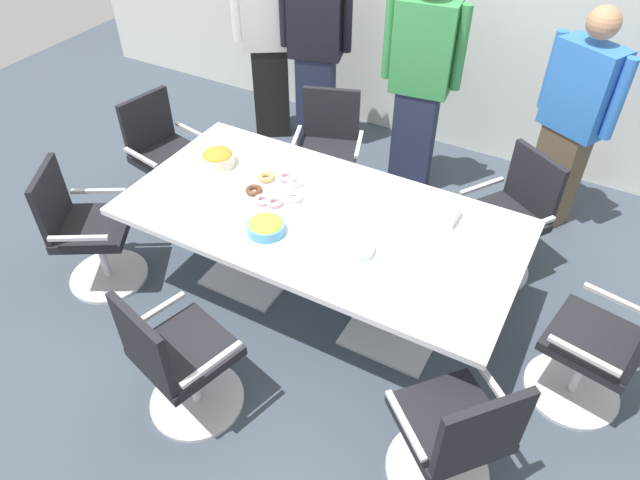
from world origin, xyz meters
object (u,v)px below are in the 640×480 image
at_px(office_chair_0, 179,363).
at_px(office_chair_5, 167,161).
at_px(office_chair_2, 601,352).
at_px(person_standing_0, 268,38).
at_px(person_standing_1, 316,46).
at_px(plate_stack, 354,248).
at_px(snack_bowl_chips_yellow, 266,226).
at_px(office_chair_1, 453,438).
at_px(person_standing_2, 420,80).
at_px(office_chair_6, 87,234).
at_px(napkin_pile, 445,214).
at_px(donut_platter, 276,190).
at_px(person_standing_3, 572,120).
at_px(office_chair_3, 507,223).
at_px(snack_bowl_chips_orange, 218,158).
at_px(conference_table, 320,231).
at_px(office_chair_4, 328,157).

distance_m(office_chair_0, office_chair_5, 2.00).
distance_m(office_chair_2, person_standing_0, 3.62).
xyz_separation_m(office_chair_5, person_standing_1, (0.58, 1.36, 0.54)).
bearing_deg(plate_stack, snack_bowl_chips_yellow, -168.74).
distance_m(office_chair_0, office_chair_1, 1.45).
relative_size(office_chair_1, person_standing_2, 0.50).
relative_size(person_standing_0, person_standing_1, 0.98).
height_order(office_chair_0, office_chair_6, same).
distance_m(office_chair_1, office_chair_5, 3.01).
xyz_separation_m(office_chair_0, plate_stack, (0.57, 0.90, 0.36)).
bearing_deg(plate_stack, napkin_pile, 56.03).
bearing_deg(office_chair_0, donut_platter, 110.34).
distance_m(person_standing_2, snack_bowl_chips_yellow, 1.87).
bearing_deg(donut_platter, person_standing_1, 111.41).
relative_size(person_standing_3, plate_stack, 7.19).
bearing_deg(office_chair_0, office_chair_5, 147.59).
relative_size(office_chair_2, plate_stack, 3.93).
height_order(office_chair_6, plate_stack, office_chair_6).
relative_size(office_chair_1, office_chair_2, 1.00).
xyz_separation_m(office_chair_6, person_standing_3, (2.59, 2.24, 0.46)).
relative_size(office_chair_3, napkin_pile, 5.96).
xyz_separation_m(office_chair_0, person_standing_3, (1.37, 2.77, 0.46)).
relative_size(office_chair_6, person_standing_0, 0.51).
relative_size(office_chair_3, person_standing_2, 0.50).
xyz_separation_m(person_standing_1, snack_bowl_chips_orange, (0.15, -1.60, -0.15)).
relative_size(person_standing_0, snack_bowl_chips_orange, 7.88).
relative_size(person_standing_3, donut_platter, 4.31).
bearing_deg(conference_table, napkin_pile, 25.87).
height_order(office_chair_2, napkin_pile, office_chair_2).
distance_m(office_chair_0, person_standing_1, 2.99).
bearing_deg(snack_bowl_chips_yellow, person_standing_2, 84.11).
xyz_separation_m(person_standing_0, snack_bowl_chips_orange, (0.62, -1.59, -0.13)).
distance_m(person_standing_0, snack_bowl_chips_orange, 1.71).
height_order(office_chair_5, office_chair_6, same).
bearing_deg(office_chair_0, office_chair_1, 26.98).
relative_size(office_chair_3, office_chair_5, 1.00).
height_order(plate_stack, napkin_pile, napkin_pile).
distance_m(person_standing_2, snack_bowl_chips_orange, 1.66).
xyz_separation_m(conference_table, office_chair_5, (-1.59, 0.39, -0.22)).
relative_size(conference_table, napkin_pile, 15.71).
relative_size(person_standing_1, donut_platter, 4.68).
distance_m(office_chair_2, office_chair_5, 3.30).
bearing_deg(person_standing_3, office_chair_0, 90.60).
bearing_deg(conference_table, person_standing_1, 120.04).
bearing_deg(person_standing_1, office_chair_5, 50.97).
bearing_deg(plate_stack, person_standing_3, 67.00).
relative_size(office_chair_4, person_standing_0, 0.51).
height_order(person_standing_2, snack_bowl_chips_orange, person_standing_2).
bearing_deg(plate_stack, snack_bowl_chips_orange, 164.12).
height_order(office_chair_4, snack_bowl_chips_orange, office_chair_4).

